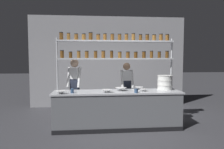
# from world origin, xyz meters

# --- Properties ---
(ground_plane) EXTENTS (40.00, 40.00, 0.00)m
(ground_plane) POSITION_xyz_m (0.00, 0.00, 0.00)
(ground_plane) COLOR #3D3D42
(back_wall) EXTENTS (5.53, 0.12, 3.20)m
(back_wall) POSITION_xyz_m (0.00, 2.57, 1.60)
(back_wall) COLOR #939399
(back_wall) RESTS_ON ground_plane
(prep_counter) EXTENTS (3.13, 0.76, 0.92)m
(prep_counter) POSITION_xyz_m (0.00, -0.00, 0.46)
(prep_counter) COLOR slate
(prep_counter) RESTS_ON ground_plane
(spice_shelf_unit) EXTENTS (3.01, 0.28, 2.38)m
(spice_shelf_unit) POSITION_xyz_m (-0.01, 0.33, 1.92)
(spice_shelf_unit) COLOR #B7BABF
(spice_shelf_unit) RESTS_ON ground_plane
(chef_left) EXTENTS (0.41, 0.33, 1.71)m
(chef_left) POSITION_xyz_m (-1.07, 0.59, 0.99)
(chef_left) COLOR black
(chef_left) RESTS_ON ground_plane
(chef_center) EXTENTS (0.38, 0.30, 1.60)m
(chef_center) POSITION_xyz_m (0.36, 0.74, 0.91)
(chef_center) COLOR black
(chef_center) RESTS_ON ground_plane
(container_stack) EXTENTS (0.39, 0.39, 0.37)m
(container_stack) POSITION_xyz_m (1.26, 0.17, 1.10)
(container_stack) COLOR white
(container_stack) RESTS_ON prep_counter
(prep_bowl_near_left) EXTENTS (0.28, 0.28, 0.08)m
(prep_bowl_near_left) POSITION_xyz_m (0.10, 0.07, 0.96)
(prep_bowl_near_left) COLOR white
(prep_bowl_near_left) RESTS_ON prep_counter
(prep_bowl_center_front) EXTENTS (0.20, 0.20, 0.05)m
(prep_bowl_center_front) POSITION_xyz_m (0.64, -0.06, 0.95)
(prep_bowl_center_front) COLOR white
(prep_bowl_center_front) RESTS_ON prep_counter
(prep_bowl_center_back) EXTENTS (0.22, 0.22, 0.06)m
(prep_bowl_center_back) POSITION_xyz_m (0.61, 0.27, 0.95)
(prep_bowl_center_back) COLOR white
(prep_bowl_center_back) RESTS_ON prep_counter
(prep_bowl_near_right) EXTENTS (0.25, 0.25, 0.07)m
(prep_bowl_near_right) POSITION_xyz_m (-0.27, -0.17, 0.95)
(prep_bowl_near_right) COLOR white
(prep_bowl_near_right) RESTS_ON prep_counter
(prep_bowl_far_left) EXTENTS (0.25, 0.25, 0.07)m
(prep_bowl_far_left) POSITION_xyz_m (-1.32, -0.27, 0.95)
(prep_bowl_far_left) COLOR white
(prep_bowl_far_left) RESTS_ON prep_counter
(serving_cup_front) EXTENTS (0.08, 0.08, 0.11)m
(serving_cup_front) POSITION_xyz_m (-1.08, -0.20, 0.97)
(serving_cup_front) COLOR #334C70
(serving_cup_front) RESTS_ON prep_counter
(serving_cup_by_board) EXTENTS (0.09, 0.09, 0.09)m
(serving_cup_by_board) POSITION_xyz_m (0.41, -0.28, 0.97)
(serving_cup_by_board) COLOR #334C70
(serving_cup_by_board) RESTS_ON prep_counter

